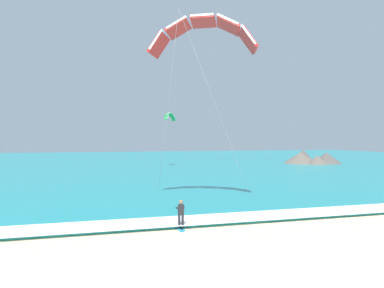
# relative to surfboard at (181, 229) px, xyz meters

# --- Properties ---
(sea) EXTENTS (200.00, 120.00, 0.20)m
(sea) POSITION_rel_surfboard_xyz_m (1.26, 60.14, 0.07)
(sea) COLOR teal
(sea) RESTS_ON ground
(surf_foam) EXTENTS (200.00, 2.58, 0.04)m
(surf_foam) POSITION_rel_surfboard_xyz_m (1.26, 1.14, 0.19)
(surf_foam) COLOR white
(surf_foam) RESTS_ON sea
(surfboard) EXTENTS (0.58, 1.44, 0.09)m
(surfboard) POSITION_rel_surfboard_xyz_m (0.00, 0.00, 0.00)
(surfboard) COLOR #239EC6
(surfboard) RESTS_ON ground
(kitesurfer) EXTENTS (0.55, 0.55, 1.69)m
(kitesurfer) POSITION_rel_surfboard_xyz_m (0.00, 0.02, 0.91)
(kitesurfer) COLOR #232328
(kitesurfer) RESTS_ON ground
(kite_primary) EXTENTS (8.29, 9.07, 13.79)m
(kite_primary) POSITION_rel_surfboard_xyz_m (3.48, 7.02, 13.69)
(kite_primary) COLOR red
(kite_distant) EXTENTS (2.89, 3.78, 1.54)m
(kite_distant) POSITION_rel_surfboard_xyz_m (8.25, 43.15, 9.44)
(kite_distant) COLOR green
(headland_right) EXTENTS (11.81, 9.51, 3.08)m
(headland_right) POSITION_rel_surfboard_xyz_m (37.67, 42.97, 1.26)
(headland_right) COLOR #56514C
(headland_right) RESTS_ON ground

